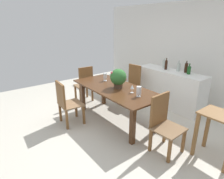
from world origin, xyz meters
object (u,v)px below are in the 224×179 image
(dining_table, at_px, (115,92))
(wine_glass, at_px, (132,87))
(chair_far_left, at_px, (132,83))
(flower_centerpiece, at_px, (118,78))
(chair_head_end, at_px, (85,83))
(crystal_vase_left, at_px, (105,76))
(wine_bottle_amber, at_px, (164,64))
(wine_bottle_tall, at_px, (186,68))
(wine_bottle_clear, at_px, (166,65))
(kitchen_counter, at_px, (169,88))
(side_table, at_px, (219,128))
(wine_bottle_dark, at_px, (178,67))
(crystal_vase_center_near, at_px, (139,91))
(chair_near_left, at_px, (66,101))
(chair_foot_end, at_px, (163,121))
(wine_bottle_green, at_px, (189,70))

(dining_table, height_order, wine_glass, wine_glass)
(chair_far_left, xyz_separation_m, flower_centerpiece, (0.53, -0.90, 0.43))
(chair_head_end, bearing_deg, flower_centerpiece, 94.87)
(crystal_vase_left, relative_size, wine_bottle_amber, 0.78)
(wine_bottle_tall, relative_size, wine_bottle_amber, 1.16)
(wine_bottle_tall, relative_size, wine_bottle_clear, 0.95)
(kitchen_counter, height_order, side_table, kitchen_counter)
(chair_far_left, relative_size, kitchen_counter, 0.56)
(chair_head_end, height_order, wine_bottle_dark, wine_bottle_dark)
(flower_centerpiece, height_order, crystal_vase_center_near, flower_centerpiece)
(crystal_vase_center_near, distance_m, side_table, 1.41)
(chair_near_left, xyz_separation_m, wine_bottle_clear, (0.52, 2.54, 0.52))
(crystal_vase_left, bearing_deg, wine_glass, -2.53)
(crystal_vase_center_near, bearing_deg, wine_bottle_tall, 94.69)
(flower_centerpiece, height_order, kitchen_counter, flower_centerpiece)
(flower_centerpiece, bearing_deg, chair_near_left, -118.79)
(chair_far_left, xyz_separation_m, crystal_vase_left, (-0.04, -0.83, 0.32))
(crystal_vase_left, bearing_deg, chair_far_left, 87.47)
(chair_foot_end, relative_size, crystal_vase_center_near, 4.99)
(kitchen_counter, height_order, wine_bottle_tall, wine_bottle_tall)
(dining_table, height_order, wine_bottle_tall, wine_bottle_tall)
(wine_bottle_amber, bearing_deg, wine_bottle_tall, 0.61)
(chair_near_left, xyz_separation_m, wine_bottle_tall, (1.00, 2.67, 0.52))
(chair_near_left, bearing_deg, chair_far_left, -86.24)
(flower_centerpiece, height_order, wine_bottle_clear, wine_bottle_clear)
(wine_glass, height_order, wine_bottle_clear, wine_bottle_clear)
(dining_table, relative_size, flower_centerpiece, 5.10)
(crystal_vase_center_near, bearing_deg, side_table, 18.60)
(chair_near_left, height_order, kitchen_counter, chair_near_left)
(dining_table, distance_m, chair_near_left, 1.05)
(wine_bottle_green, bearing_deg, chair_far_left, -147.39)
(chair_head_end, distance_m, wine_glass, 1.79)
(dining_table, bearing_deg, chair_near_left, -117.10)
(crystal_vase_center_near, xyz_separation_m, wine_glass, (-0.22, 0.04, 0.00))
(crystal_vase_left, bearing_deg, wine_bottle_tall, 57.63)
(chair_far_left, bearing_deg, chair_foot_end, -33.22)
(chair_near_left, xyz_separation_m, crystal_vase_left, (-0.04, 1.03, 0.35))
(chair_head_end, xyz_separation_m, wine_bottle_tall, (1.83, 1.75, 0.50))
(dining_table, bearing_deg, wine_bottle_amber, 93.78)
(kitchen_counter, distance_m, wine_bottle_dark, 0.59)
(flower_centerpiece, distance_m, wine_bottle_green, 1.73)
(chair_foot_end, height_order, wine_bottle_amber, wine_bottle_amber)
(chair_head_end, bearing_deg, side_table, 101.25)
(wine_bottle_clear, distance_m, wine_bottle_amber, 0.21)
(chair_foot_end, relative_size, wine_bottle_dark, 3.85)
(chair_foot_end, height_order, wine_bottle_green, wine_bottle_green)
(flower_centerpiece, bearing_deg, crystal_vase_center_near, -1.04)
(dining_table, relative_size, chair_far_left, 2.01)
(chair_foot_end, distance_m, wine_glass, 0.91)
(chair_far_left, distance_m, kitchen_counter, 0.96)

